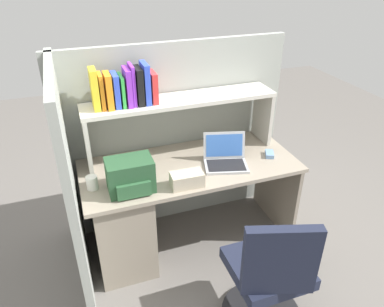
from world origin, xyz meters
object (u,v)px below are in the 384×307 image
laptop (225,158)px  office_chair (268,281)px  paper_cup (92,183)px  backpack (130,176)px  tissue_box (187,179)px  computer_mouse (269,154)px

laptop → office_chair: size_ratio=0.39×
office_chair → paper_cup: bearing=-25.6°
backpack → office_chair: backpack is taller
backpack → paper_cup: 0.27m
paper_cup → laptop: bearing=-0.2°
backpack → tissue_box: 0.38m
computer_mouse → tissue_box: 0.75m
computer_mouse → office_chair: 1.00m
backpack → paper_cup: (-0.24, 0.10, -0.06)m
computer_mouse → office_chair: bearing=-93.2°
computer_mouse → office_chair: office_chair is taller
office_chair → laptop: bearing=-77.4°
computer_mouse → paper_cup: paper_cup is taller
tissue_box → office_chair: office_chair is taller
laptop → office_chair: laptop is taller
laptop → computer_mouse: 0.37m
tissue_box → paper_cup: bearing=165.5°
tissue_box → backpack: bearing=169.9°
backpack → office_chair: bearing=-48.3°
backpack → office_chair: (0.65, -0.73, -0.45)m
backpack → paper_cup: size_ratio=3.21×
laptop → computer_mouse: bearing=-0.6°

